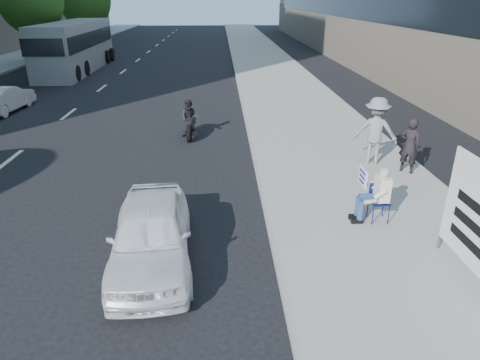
{
  "coord_description": "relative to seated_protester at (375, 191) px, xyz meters",
  "views": [
    {
      "loc": [
        0.4,
        -5.29,
        4.88
      ],
      "look_at": [
        0.8,
        3.43,
        1.13
      ],
      "focal_mm": 32.0,
      "sensor_mm": 36.0,
      "label": 1
    }
  ],
  "objects": [
    {
      "name": "ground",
      "position": [
        -3.83,
        -3.25,
        -0.87
      ],
      "size": [
        160.0,
        160.0,
        0.0
      ],
      "primitive_type": "plane",
      "color": "black",
      "rests_on": "ground"
    },
    {
      "name": "near_sidewalk",
      "position": [
        0.17,
        16.75,
        -0.8
      ],
      "size": [
        5.0,
        120.0,
        0.15
      ],
      "primitive_type": "cube",
      "color": "gray",
      "rests_on": "ground"
    },
    {
      "name": "seated_protester",
      "position": [
        0.0,
        0.0,
        0.0
      ],
      "size": [
        0.83,
        1.12,
        1.31
      ],
      "color": "navy",
      "rests_on": "near_sidewalk"
    },
    {
      "name": "jogger",
      "position": [
        1.22,
        3.68,
        0.29
      ],
      "size": [
        1.49,
        1.16,
        2.03
      ],
      "primitive_type": "imported",
      "rotation": [
        0.0,
        0.0,
        2.78
      ],
      "color": "slate",
      "rests_on": "near_sidewalk"
    },
    {
      "name": "pedestrian_woman",
      "position": [
        1.97,
        2.87,
        0.08
      ],
      "size": [
        0.7,
        0.68,
        1.62
      ],
      "primitive_type": "imported",
      "rotation": [
        0.0,
        0.0,
        2.43
      ],
      "color": "black",
      "rests_on": "near_sidewalk"
    },
    {
      "name": "white_sedan_near",
      "position": [
        -4.83,
        -1.25,
        -0.23
      ],
      "size": [
        1.84,
        3.91,
        1.29
      ],
      "primitive_type": "imported",
      "rotation": [
        0.0,
        0.0,
        0.09
      ],
      "color": "white",
      "rests_on": "ground"
    },
    {
      "name": "white_sedan_mid",
      "position": [
        -13.37,
        11.33,
        -0.27
      ],
      "size": [
        1.52,
        3.72,
        1.2
      ],
      "primitive_type": "imported",
      "rotation": [
        0.0,
        0.0,
        3.07
      ],
      "color": "silver",
      "rests_on": "ground"
    },
    {
      "name": "motorcycle",
      "position": [
        -4.59,
        7.08,
        -0.24
      ],
      "size": [
        0.74,
        2.05,
        1.42
      ],
      "rotation": [
        0.0,
        0.0,
        -0.09
      ],
      "color": "black",
      "rests_on": "ground"
    },
    {
      "name": "bus",
      "position": [
        -13.63,
        23.52,
        0.76
      ],
      "size": [
        2.84,
        12.1,
        3.3
      ],
      "rotation": [
        0.0,
        0.0,
        0.02
      ],
      "color": "gray",
      "rests_on": "ground"
    }
  ]
}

